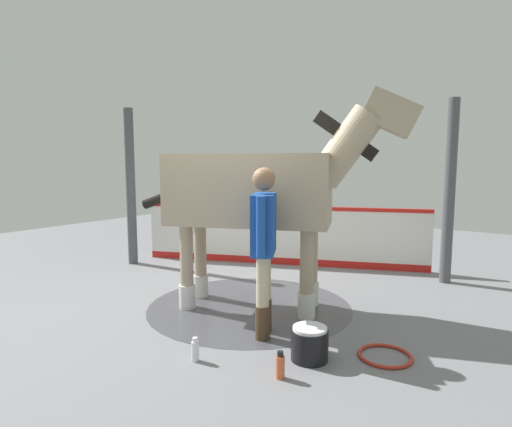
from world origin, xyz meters
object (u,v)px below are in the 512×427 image
horse (260,192)px  bottle_spray (280,366)px  handler (264,239)px  bottle_shampoo (195,350)px  wash_bucket (310,344)px  hose_coil (385,356)px

horse → bottle_spray: (-1.34, -1.13, -1.33)m
handler → bottle_shampoo: handler is taller
horse → wash_bucket: horse is taller
hose_coil → bottle_shampoo: bearing=127.2°
horse → hose_coil: horse is taller
bottle_shampoo → bottle_spray: bearing=-77.5°
horse → bottle_spray: bearing=-71.6°
handler → bottle_spray: (-0.67, -0.62, -0.90)m
bottle_shampoo → bottle_spray: (0.18, -0.79, 0.01)m
bottle_spray → hose_coil: 1.06m
horse → bottle_shampoo: bearing=-99.2°
hose_coil → wash_bucket: bearing=128.3°
wash_bucket → bottle_spray: size_ratio=1.45×
wash_bucket → bottle_shampoo: (-0.61, 0.83, -0.05)m
wash_bucket → hose_coil: bearing=-51.7°
bottle_shampoo → horse: bearing=12.4°
bottle_spray → wash_bucket: bearing=-5.2°
bottle_spray → hose_coil: bottle_spray is taller
horse → wash_bucket: (-0.90, -1.17, -1.28)m
bottle_shampoo → hose_coil: bottle_shampoo is taller
bottle_shampoo → handler: bearing=-11.5°
handler → bottle_spray: size_ratio=7.42×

